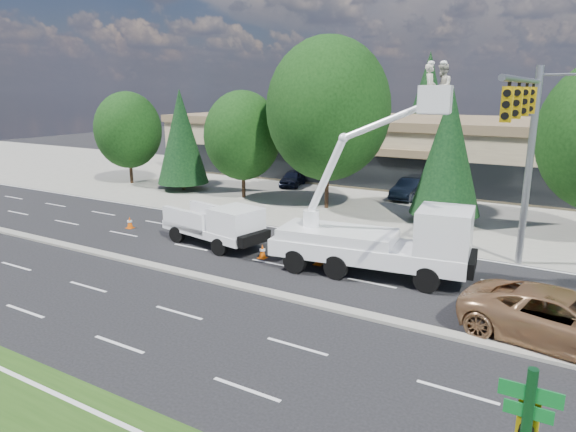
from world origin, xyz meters
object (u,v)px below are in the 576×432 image
Objects in this scene: signal_mast at (528,138)px; utility_pickup at (218,229)px; bucket_truck at (386,233)px; minivan at (564,320)px.

utility_pickup is at bearing -168.15° from signal_mast.
minivan is at bearing -31.06° from bucket_truck.
bucket_truck reaches higher than minivan.
signal_mast reaches higher than utility_pickup.
signal_mast is at bearing 30.32° from minivan.
utility_pickup is at bearing 89.41° from minivan.
utility_pickup is 0.98× the size of minivan.
signal_mast is 1.62× the size of minivan.
minivan is (2.20, -5.83, -5.18)m from signal_mast.
bucket_truck is at bearing 76.07° from minivan.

